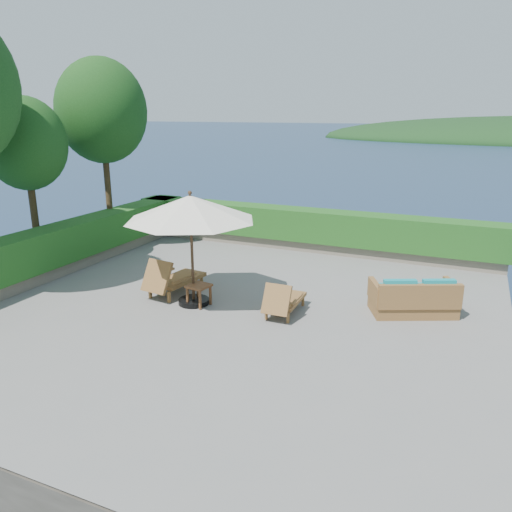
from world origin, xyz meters
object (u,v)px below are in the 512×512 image
at_px(patio_umbrella, 190,209).
at_px(lounge_right, 283,300).
at_px(side_table, 199,288).
at_px(lounge_left, 172,278).
at_px(wicker_loveseat, 414,299).

bearing_deg(patio_umbrella, lounge_right, 6.07).
bearing_deg(lounge_right, patio_umbrella, -175.13).
xyz_separation_m(patio_umbrella, side_table, (0.18, -0.05, -1.86)).
height_order(patio_umbrella, side_table, patio_umbrella).
xyz_separation_m(lounge_left, lounge_right, (3.00, -0.10, -0.07)).
bearing_deg(lounge_right, side_table, -173.12).
height_order(lounge_left, wicker_loveseat, lounge_left).
distance_m(patio_umbrella, side_table, 1.87).
height_order(lounge_left, side_table, lounge_left).
relative_size(patio_umbrella, wicker_loveseat, 1.54).
bearing_deg(lounge_left, side_table, -14.23).
xyz_separation_m(patio_umbrella, lounge_left, (-0.81, 0.33, -1.87)).
distance_m(patio_umbrella, lounge_left, 2.07).
distance_m(lounge_left, wicker_loveseat, 5.78).
xyz_separation_m(patio_umbrella, wicker_loveseat, (4.86, 1.44, -1.93)).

